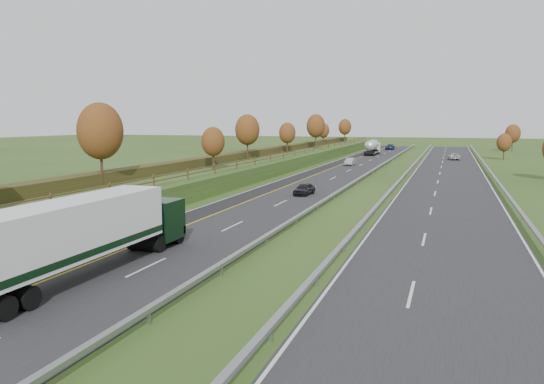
% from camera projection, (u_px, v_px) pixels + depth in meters
% --- Properties ---
extents(ground, '(400.00, 400.00, 0.00)m').
position_uv_depth(ground, '(378.00, 183.00, 68.07)').
color(ground, '#2C4819').
rests_on(ground, ground).
extents(near_carriageway, '(10.50, 200.00, 0.04)m').
position_uv_depth(near_carriageway, '(326.00, 177.00, 75.30)').
color(near_carriageway, '#232326').
rests_on(near_carriageway, ground).
extents(far_carriageway, '(10.50, 200.00, 0.04)m').
position_uv_depth(far_carriageway, '(448.00, 181.00, 70.06)').
color(far_carriageway, '#232326').
rests_on(far_carriageway, ground).
extents(hard_shoulder, '(3.00, 200.00, 0.04)m').
position_uv_depth(hard_shoulder, '(300.00, 176.00, 76.49)').
color(hard_shoulder, black).
rests_on(hard_shoulder, ground).
extents(lane_markings, '(26.75, 200.00, 0.01)m').
position_uv_depth(lane_markings, '(371.00, 179.00, 73.15)').
color(lane_markings, silver).
rests_on(lane_markings, near_carriageway).
extents(embankment_left, '(12.00, 200.00, 2.00)m').
position_uv_depth(embankment_left, '(241.00, 168.00, 79.29)').
color(embankment_left, '#2C4819').
rests_on(embankment_left, ground).
extents(hedge_left, '(2.20, 180.00, 1.10)m').
position_uv_depth(hedge_left, '(229.00, 157.00, 79.72)').
color(hedge_left, '#303314').
rests_on(hedge_left, embankment_left).
extents(fence_left, '(0.12, 189.06, 1.20)m').
position_uv_depth(fence_left, '(268.00, 157.00, 77.25)').
color(fence_left, '#422B19').
rests_on(fence_left, embankment_left).
extents(median_barrier_near, '(0.32, 200.00, 0.71)m').
position_uv_depth(median_barrier_near, '(366.00, 174.00, 73.41)').
color(median_barrier_near, gray).
rests_on(median_barrier_near, ground).
extents(median_barrier_far, '(0.32, 200.00, 0.71)m').
position_uv_depth(median_barrier_far, '(404.00, 176.00, 71.79)').
color(median_barrier_far, gray).
rests_on(median_barrier_far, ground).
extents(outer_barrier_far, '(0.32, 200.00, 0.71)m').
position_uv_depth(outer_barrier_far, '(495.00, 178.00, 68.14)').
color(outer_barrier_far, gray).
rests_on(outer_barrier_far, ground).
extents(trees_left, '(6.64, 164.30, 7.66)m').
position_uv_depth(trees_left, '(234.00, 132.00, 75.30)').
color(trees_left, '#2D2116').
rests_on(trees_left, embankment_left).
extents(trees_far, '(8.45, 118.60, 7.12)m').
position_uv_depth(trees_far, '(530.00, 142.00, 92.71)').
color(trees_far, '#2D2116').
rests_on(trees_far, ground).
extents(box_lorry, '(2.58, 16.28, 4.06)m').
position_uv_depth(box_lorry, '(85.00, 232.00, 26.98)').
color(box_lorry, black).
rests_on(box_lorry, near_carriageway).
extents(road_tanker, '(2.40, 11.22, 3.46)m').
position_uv_depth(road_tanker, '(372.00, 147.00, 125.65)').
color(road_tanker, silver).
rests_on(road_tanker, near_carriageway).
extents(car_dark_near, '(1.83, 3.86, 1.28)m').
position_uv_depth(car_dark_near, '(304.00, 189.00, 57.21)').
color(car_dark_near, black).
rests_on(car_dark_near, near_carriageway).
extents(car_silver_mid, '(1.46, 4.03, 1.32)m').
position_uv_depth(car_silver_mid, '(350.00, 162.00, 95.26)').
color(car_silver_mid, '#99999D').
rests_on(car_silver_mid, near_carriageway).
extents(car_small_far, '(2.32, 5.31, 1.52)m').
position_uv_depth(car_small_far, '(390.00, 147.00, 147.15)').
color(car_small_far, '#162347').
rests_on(car_small_far, near_carriageway).
extents(car_oncoming, '(2.61, 4.79, 1.27)m').
position_uv_depth(car_oncoming, '(454.00, 157.00, 109.01)').
color(car_oncoming, silver).
rests_on(car_oncoming, far_carriageway).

